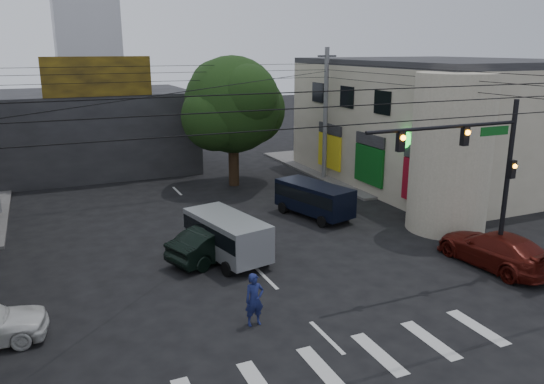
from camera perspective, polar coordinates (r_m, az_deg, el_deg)
ground at (r=20.40m, az=1.66°, el=-11.44°), size 160.00×160.00×0.00m
sidewalk_far_right at (r=44.02m, az=12.87°, el=2.98°), size 16.00×16.00×0.15m
building_right at (r=39.52m, az=17.52°, el=7.08°), size 14.00×18.00×8.00m
corner_column at (r=28.29m, az=18.67°, el=3.95°), size 4.00×4.00×8.00m
building_far at (r=43.05m, az=-18.48°, el=6.27°), size 14.00×10.00×6.00m
billboard at (r=37.77m, az=-18.26°, el=11.71°), size 7.00×0.30×2.60m
street_tree at (r=35.67m, az=-4.26°, el=9.30°), size 6.40×6.40×8.70m
traffic_gantry at (r=22.43m, az=21.32°, el=3.07°), size 7.10×0.35×7.20m
utility_pole_far_right at (r=37.55m, az=5.77°, el=8.23°), size 0.32×0.32×9.20m
dark_sedan at (r=23.88m, az=-5.79°, el=-5.38°), size 4.81×5.82×1.56m
maroon_sedan at (r=24.88m, az=22.84°, el=-5.69°), size 2.92×5.65×1.55m
silver_minivan at (r=23.68m, az=-4.86°, el=-4.98°), size 5.40×3.82×1.98m
navy_van at (r=29.52m, az=4.54°, el=-0.94°), size 5.62×4.16×1.89m
traffic_officer at (r=18.30m, az=-1.91°, el=-11.50°), size 0.69×0.47×1.86m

